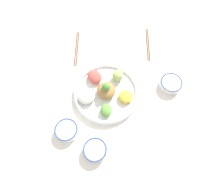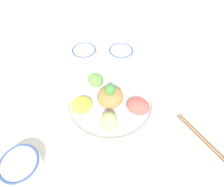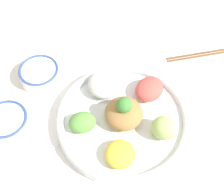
% 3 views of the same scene
% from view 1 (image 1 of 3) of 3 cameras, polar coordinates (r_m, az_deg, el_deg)
% --- Properties ---
extents(ground_plane, '(2.40, 2.40, 0.00)m').
position_cam_1_polar(ground_plane, '(1.01, -2.73, 1.38)').
color(ground_plane, white).
extents(salad_platter, '(0.34, 0.34, 0.11)m').
position_cam_1_polar(salad_platter, '(0.97, -1.91, 0.43)').
color(salad_platter, white).
rests_on(salad_platter, ground_plane).
extents(sauce_bowl_red, '(0.12, 0.12, 0.04)m').
position_cam_1_polar(sauce_bowl_red, '(1.04, 17.48, 2.92)').
color(sauce_bowl_red, white).
rests_on(sauce_bowl_red, ground_plane).
extents(rice_bowl_blue, '(0.11, 0.11, 0.04)m').
position_cam_1_polar(rice_bowl_blue, '(0.93, -13.64, -10.82)').
color(rice_bowl_blue, white).
rests_on(rice_bowl_blue, ground_plane).
extents(sauce_bowl_dark, '(0.11, 0.11, 0.04)m').
position_cam_1_polar(sauce_bowl_dark, '(0.90, -5.14, -16.77)').
color(sauce_bowl_dark, white).
rests_on(sauce_bowl_dark, ground_plane).
extents(chopsticks_pair_near, '(0.15, 0.22, 0.01)m').
position_cam_1_polar(chopsticks_pair_near, '(1.16, -10.74, 13.48)').
color(chopsticks_pair_near, brown).
rests_on(chopsticks_pair_near, ground_plane).
extents(chopsticks_pair_far, '(0.13, 0.21, 0.01)m').
position_cam_1_polar(chopsticks_pair_far, '(1.18, 10.90, 14.58)').
color(chopsticks_pair_far, brown).
rests_on(chopsticks_pair_far, ground_plane).
extents(serving_spoon_main, '(0.13, 0.05, 0.01)m').
position_cam_1_polar(serving_spoon_main, '(0.93, -14.37, -21.66)').
color(serving_spoon_main, white).
rests_on(serving_spoon_main, ground_plane).
extents(serving_spoon_extra, '(0.13, 0.06, 0.01)m').
position_cam_1_polar(serving_spoon_extra, '(0.92, 2.92, -13.03)').
color(serving_spoon_extra, white).
rests_on(serving_spoon_extra, ground_plane).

